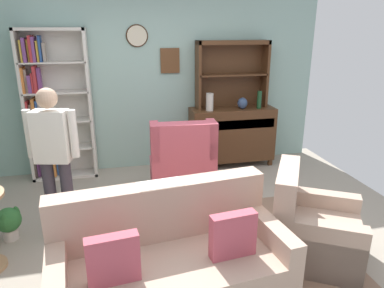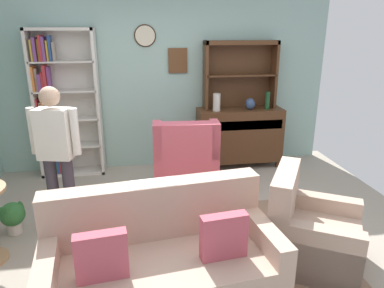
# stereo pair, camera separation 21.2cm
# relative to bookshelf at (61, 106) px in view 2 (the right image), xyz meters

# --- Properties ---
(ground_plane) EXTENTS (5.40, 4.60, 0.02)m
(ground_plane) POSITION_rel_bookshelf_xyz_m (1.52, -1.94, -1.04)
(ground_plane) COLOR #9E9384
(wall_back) EXTENTS (5.00, 0.09, 2.80)m
(wall_back) POSITION_rel_bookshelf_xyz_m (1.52, 0.19, 0.38)
(wall_back) COLOR #93B7AD
(wall_back) RESTS_ON ground_plane
(area_rug) EXTENTS (2.51, 1.85, 0.01)m
(area_rug) POSITION_rel_bookshelf_xyz_m (1.72, -2.24, -1.02)
(area_rug) COLOR #846651
(area_rug) RESTS_ON ground_plane
(bookshelf) EXTENTS (0.90, 0.30, 2.10)m
(bookshelf) POSITION_rel_bookshelf_xyz_m (0.00, 0.00, 0.00)
(bookshelf) COLOR silver
(bookshelf) RESTS_ON ground_plane
(sideboard) EXTENTS (1.30, 0.45, 0.92)m
(sideboard) POSITION_rel_bookshelf_xyz_m (2.63, -0.08, -0.52)
(sideboard) COLOR #4C2D19
(sideboard) RESTS_ON ground_plane
(sideboard_hutch) EXTENTS (1.10, 0.26, 1.00)m
(sideboard_hutch) POSITION_rel_bookshelf_xyz_m (2.63, 0.03, 0.53)
(sideboard_hutch) COLOR #4C2D19
(sideboard_hutch) RESTS_ON sideboard
(vase_tall) EXTENTS (0.11, 0.11, 0.26)m
(vase_tall) POSITION_rel_bookshelf_xyz_m (2.24, -0.16, 0.02)
(vase_tall) COLOR beige
(vase_tall) RESTS_ON sideboard
(vase_round) EXTENTS (0.15, 0.15, 0.17)m
(vase_round) POSITION_rel_bookshelf_xyz_m (2.76, -0.15, -0.02)
(vase_round) COLOR #33476B
(vase_round) RESTS_ON sideboard
(bottle_wine) EXTENTS (0.07, 0.07, 0.27)m
(bottle_wine) POSITION_rel_bookshelf_xyz_m (3.02, -0.17, 0.02)
(bottle_wine) COLOR #194223
(bottle_wine) RESTS_ON sideboard
(couch_floral) EXTENTS (1.89, 1.06, 0.90)m
(couch_floral) POSITION_rel_bookshelf_xyz_m (1.21, -2.81, -0.72)
(couch_floral) COLOR tan
(couch_floral) RESTS_ON ground_plane
(armchair_floral) EXTENTS (1.05, 1.04, 0.88)m
(armchair_floral) POSITION_rel_bookshelf_xyz_m (2.60, -2.55, -0.74)
(armchair_floral) COLOR tan
(armchair_floral) RESTS_ON ground_plane
(wingback_chair) EXTENTS (0.83, 0.85, 1.05)m
(wingback_chair) POSITION_rel_bookshelf_xyz_m (1.64, -1.06, -0.65)
(wingback_chair) COLOR #B74C5B
(wingback_chair) RESTS_ON ground_plane
(potted_plant_small) EXTENTS (0.25, 0.25, 0.35)m
(potted_plant_small) POSITION_rel_bookshelf_xyz_m (-0.28, -1.62, -0.82)
(potted_plant_small) COLOR beige
(potted_plant_small) RESTS_ON ground_plane
(person_reading) EXTENTS (0.52, 0.27, 1.56)m
(person_reading) POSITION_rel_bookshelf_xyz_m (0.24, -1.59, -0.12)
(person_reading) COLOR #38333D
(person_reading) RESTS_ON ground_plane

